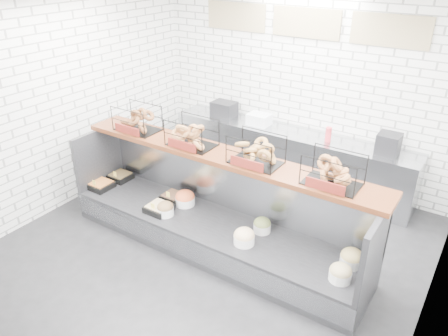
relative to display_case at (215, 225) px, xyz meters
The scene contains 5 objects.
ground 0.47m from the display_case, 90.24° to the right, with size 5.50×5.50×0.00m, color black.
room_shell 1.75m from the display_case, 90.32° to the left, with size 5.02×5.51×3.01m.
display_case is the anchor object (origin of this frame).
bagel_shelf 1.07m from the display_case, 90.76° to the left, with size 4.10×0.50×0.40m.
prep_counter 2.09m from the display_case, 90.09° to the left, with size 4.00×0.60×1.20m.
Camera 1 is at (2.64, -3.45, 3.50)m, focal length 35.00 mm.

